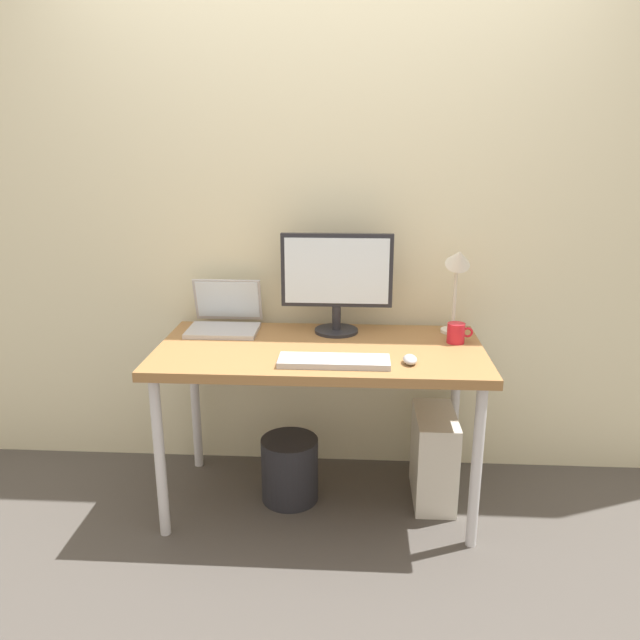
# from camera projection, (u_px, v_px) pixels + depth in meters

# --- Properties ---
(ground_plane) EXTENTS (6.00, 6.00, 0.00)m
(ground_plane) POSITION_uv_depth(u_px,v_px,m) (320.00, 500.00, 2.84)
(ground_plane) COLOR #4C4742
(back_wall) EXTENTS (4.40, 0.04, 2.60)m
(back_wall) POSITION_uv_depth(u_px,v_px,m) (325.00, 207.00, 2.86)
(back_wall) COLOR beige
(back_wall) RESTS_ON ground_plane
(desk) EXTENTS (1.39, 0.69, 0.75)m
(desk) POSITION_uv_depth(u_px,v_px,m) (320.00, 361.00, 2.65)
(desk) COLOR olive
(desk) RESTS_ON ground_plane
(monitor) EXTENTS (0.50, 0.20, 0.46)m
(monitor) POSITION_uv_depth(u_px,v_px,m) (337.00, 277.00, 2.76)
(monitor) COLOR #232328
(monitor) RESTS_ON desk
(laptop) EXTENTS (0.32, 0.28, 0.22)m
(laptop) POSITION_uv_depth(u_px,v_px,m) (225.00, 317.00, 2.86)
(laptop) COLOR #B2B2B7
(laptop) RESTS_ON desk
(desk_lamp) EXTENTS (0.11, 0.16, 0.42)m
(desk_lamp) POSITION_uv_depth(u_px,v_px,m) (458.00, 271.00, 2.72)
(desk_lamp) COLOR silver
(desk_lamp) RESTS_ON desk
(keyboard) EXTENTS (0.44, 0.14, 0.02)m
(keyboard) POSITION_uv_depth(u_px,v_px,m) (334.00, 361.00, 2.43)
(keyboard) COLOR #B2B2B7
(keyboard) RESTS_ON desk
(mouse) EXTENTS (0.06, 0.09, 0.03)m
(mouse) POSITION_uv_depth(u_px,v_px,m) (410.00, 359.00, 2.43)
(mouse) COLOR #B2B2B7
(mouse) RESTS_ON desk
(coffee_mug) EXTENTS (0.11, 0.08, 0.09)m
(coffee_mug) POSITION_uv_depth(u_px,v_px,m) (456.00, 333.00, 2.67)
(coffee_mug) COLOR red
(coffee_mug) RESTS_ON desk
(computer_tower) EXTENTS (0.18, 0.36, 0.42)m
(computer_tower) POSITION_uv_depth(u_px,v_px,m) (434.00, 457.00, 2.81)
(computer_tower) COLOR silver
(computer_tower) RESTS_ON ground_plane
(wastebasket) EXTENTS (0.26, 0.26, 0.30)m
(wastebasket) POSITION_uv_depth(u_px,v_px,m) (290.00, 469.00, 2.82)
(wastebasket) COLOR #232328
(wastebasket) RESTS_ON ground_plane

